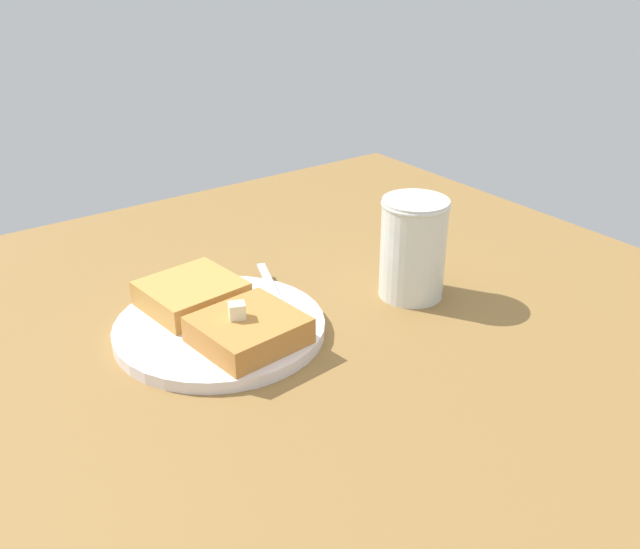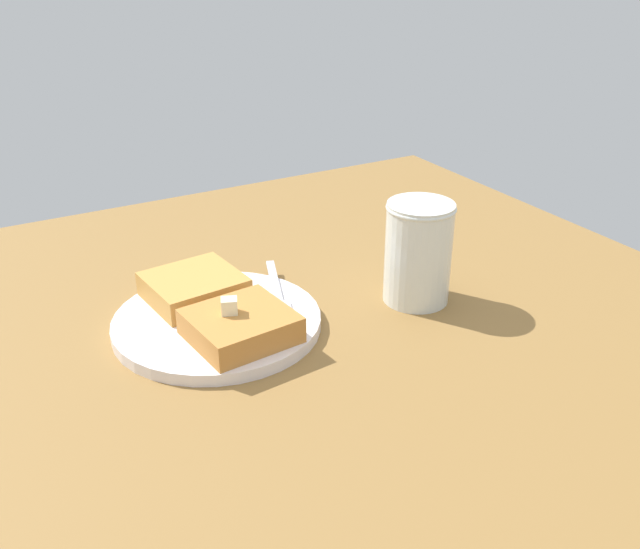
# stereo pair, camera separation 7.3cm
# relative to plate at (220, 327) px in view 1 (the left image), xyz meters

# --- Properties ---
(table_surface) EXTENTS (0.93, 0.93, 0.02)m
(table_surface) POSITION_rel_plate_xyz_m (-0.07, -0.07, -0.02)
(table_surface) COLOR olive
(table_surface) RESTS_ON ground
(plate) EXTENTS (0.21, 0.21, 0.01)m
(plate) POSITION_rel_plate_xyz_m (0.00, 0.00, 0.00)
(plate) COLOR white
(plate) RESTS_ON table_surface
(toast_slice_left) EXTENTS (0.10, 0.10, 0.03)m
(toast_slice_left) POSITION_rel_plate_xyz_m (-0.05, -0.01, 0.02)
(toast_slice_left) COLOR #BC7C38
(toast_slice_left) RESTS_ON plate
(toast_slice_middle) EXTENTS (0.10, 0.10, 0.03)m
(toast_slice_middle) POSITION_rel_plate_xyz_m (0.05, 0.01, 0.02)
(toast_slice_middle) COLOR #C78E42
(toast_slice_middle) RESTS_ON plate
(butter_pat_primary) EXTENTS (0.02, 0.02, 0.02)m
(butter_pat_primary) POSITION_rel_plate_xyz_m (-0.04, 0.00, 0.04)
(butter_pat_primary) COLOR #F2EBC5
(butter_pat_primary) RESTS_ON toast_slice_left
(fork) EXTENTS (0.15, 0.07, 0.00)m
(fork) POSITION_rel_plate_xyz_m (0.00, -0.07, 0.01)
(fork) COLOR silver
(fork) RESTS_ON plate
(syrup_jar) EXTENTS (0.07, 0.07, 0.11)m
(syrup_jar) POSITION_rel_plate_xyz_m (-0.05, -0.21, 0.05)
(syrup_jar) COLOR #58250E
(syrup_jar) RESTS_ON table_surface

